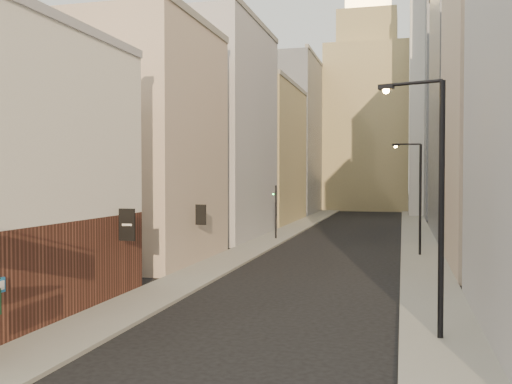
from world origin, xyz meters
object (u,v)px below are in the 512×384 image
object	(u,v)px
clock_tower	(367,109)
traffic_light_left	(276,203)
streetlamp_mid	(417,192)
white_tower	(438,89)
streetlamp_near	(435,192)

from	to	relation	value
clock_tower	traffic_light_left	size ratio (longest dim) A/B	8.98
streetlamp_mid	clock_tower	bearing A→B (deg)	82.40
streetlamp_mid	traffic_light_left	xyz separation A→B (m)	(-12.28, 8.11, -1.32)
white_tower	streetlamp_mid	size ratio (longest dim) A/B	5.05
clock_tower	streetlamp_near	size ratio (longest dim) A/B	4.85
clock_tower	traffic_light_left	distance (m)	53.34
white_tower	streetlamp_mid	xyz separation A→B (m)	(-3.87, -45.25, -13.92)
clock_tower	white_tower	distance (m)	17.83
streetlamp_near	traffic_light_left	xyz separation A→B (m)	(-12.34, 29.87, -1.92)
traffic_light_left	clock_tower	bearing A→B (deg)	-80.10
streetlamp_near	traffic_light_left	size ratio (longest dim) A/B	1.85
white_tower	streetlamp_near	bearing A→B (deg)	-93.26
clock_tower	white_tower	bearing A→B (deg)	-51.84
streetlamp_near	streetlamp_mid	bearing A→B (deg)	108.36
traffic_light_left	white_tower	bearing A→B (deg)	-97.85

